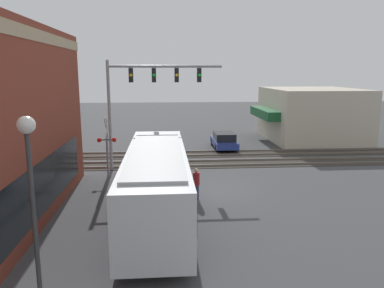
{
  "coord_description": "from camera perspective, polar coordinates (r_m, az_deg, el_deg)",
  "views": [
    {
      "loc": [
        -19.43,
        2.44,
        6.41
      ],
      "look_at": [
        3.2,
        0.72,
        2.0
      ],
      "focal_mm": 35.0,
      "sensor_mm": 36.0,
      "label": 1
    }
  ],
  "objects": [
    {
      "name": "ground_plane",
      "position": [
        20.61,
        2.7,
        -7.14
      ],
      "size": [
        120.0,
        120.0,
        0.0
      ],
      "primitive_type": "plane",
      "color": "#424244"
    },
    {
      "name": "shop_building",
      "position": [
        37.1,
        17.65,
        4.32
      ],
      "size": [
        9.26,
        9.11,
        4.86
      ],
      "color": "beige",
      "rests_on": "ground"
    },
    {
      "name": "city_bus",
      "position": [
        16.5,
        -5.43,
        -5.56
      ],
      "size": [
        11.38,
        2.59,
        3.12
      ],
      "color": "silver",
      "rests_on": "ground"
    },
    {
      "name": "traffic_signal_gantry",
      "position": [
        24.36,
        -7.16,
        8.46
      ],
      "size": [
        0.42,
        7.35,
        7.13
      ],
      "color": "gray",
      "rests_on": "ground"
    },
    {
      "name": "crossing_signal",
      "position": [
        23.47,
        -12.85,
        0.61
      ],
      "size": [
        1.41,
        1.18,
        3.81
      ],
      "color": "gray",
      "rests_on": "ground"
    },
    {
      "name": "streetlamp",
      "position": [
        10.2,
        -23.1,
        -8.3
      ],
      "size": [
        0.44,
        0.44,
        5.38
      ],
      "color": "#38383A",
      "rests_on": "ground"
    },
    {
      "name": "rail_track_near",
      "position": [
        26.34,
        1.11,
        -3.04
      ],
      "size": [
        2.6,
        60.0,
        0.15
      ],
      "color": "#332D28",
      "rests_on": "ground"
    },
    {
      "name": "rail_track_far",
      "position": [
        29.44,
        0.52,
        -1.53
      ],
      "size": [
        2.6,
        60.0,
        0.15
      ],
      "color": "#332D28",
      "rests_on": "ground"
    },
    {
      "name": "parked_car_blue",
      "position": [
        31.68,
        4.89,
        0.47
      ],
      "size": [
        4.37,
        1.82,
        1.39
      ],
      "color": "navy",
      "rests_on": "ground"
    },
    {
      "name": "pedestrian_near_bus",
      "position": [
        18.97,
        0.65,
        -6.12
      ],
      "size": [
        0.34,
        0.34,
        1.64
      ],
      "color": "#2D3351",
      "rests_on": "ground"
    }
  ]
}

